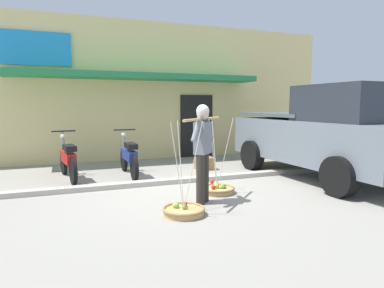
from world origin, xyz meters
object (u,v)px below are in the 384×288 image
parked_truck (327,134)px  wooden_crate (205,164)px  fruit_vendor (203,147)px  motorcycle_second_in_row (129,157)px  motorcycle_nearest_shop (68,160)px  fruit_basket_right_side (217,189)px  fruit_basket_left_side (184,210)px

parked_truck → wooden_crate: bearing=138.0°
fruit_vendor → motorcycle_second_in_row: 2.87m
motorcycle_nearest_shop → wooden_crate: motorcycle_nearest_shop is taller
fruit_basket_right_side → parked_truck: 3.05m
fruit_vendor → fruit_basket_left_side: 1.16m
fruit_basket_left_side → fruit_basket_right_side: size_ratio=1.00×
motorcycle_second_in_row → fruit_basket_right_side: bearing=-59.6°
fruit_basket_right_side → fruit_basket_left_side: bearing=-136.0°
fruit_basket_right_side → motorcycle_second_in_row: fruit_basket_right_side is taller
motorcycle_nearest_shop → motorcycle_second_in_row: (1.36, -0.08, 0.00)m
motorcycle_second_in_row → motorcycle_nearest_shop: bearing=176.6°
fruit_basket_right_side → wooden_crate: (0.70, 2.27, 0.08)m
fruit_vendor → fruit_basket_right_side: fruit_vendor is taller
fruit_vendor → motorcycle_second_in_row: bearing=105.9°
fruit_vendor → fruit_basket_left_side: bearing=-136.2°
fruit_vendor → fruit_basket_right_side: bearing=44.1°
fruit_basket_left_side → motorcycle_second_in_row: 3.25m
motorcycle_second_in_row → parked_truck: (4.17, -1.90, 0.58)m
motorcycle_nearest_shop → fruit_basket_right_side: bearing=-40.8°
parked_truck → wooden_crate: 3.06m
motorcycle_second_in_row → fruit_basket_left_side: bearing=-85.5°
motorcycle_second_in_row → parked_truck: parked_truck is taller
fruit_vendor → motorcycle_nearest_shop: fruit_vendor is taller
fruit_vendor → wooden_crate: 3.14m
parked_truck → fruit_basket_left_side: bearing=-161.5°
motorcycle_nearest_shop → motorcycle_second_in_row: 1.37m
parked_truck → fruit_basket_right_side: bearing=-173.9°
fruit_basket_right_side → motorcycle_second_in_row: size_ratio=0.80×
fruit_basket_left_side → wooden_crate: 3.71m
motorcycle_nearest_shop → fruit_vendor: bearing=-52.6°
motorcycle_nearest_shop → fruit_basket_left_side: bearing=-63.9°
fruit_basket_right_side → motorcycle_second_in_row: bearing=120.4°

